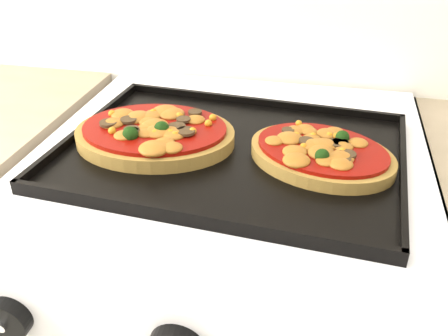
% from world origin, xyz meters
% --- Properties ---
extents(control_panel, '(0.60, 0.02, 0.09)m').
position_xyz_m(control_panel, '(0.03, 1.39, 0.85)').
color(control_panel, white).
rests_on(control_panel, stove).
extents(knob_left, '(0.05, 0.02, 0.05)m').
position_xyz_m(knob_left, '(-0.15, 1.37, 0.85)').
color(knob_left, black).
rests_on(knob_left, control_panel).
extents(baking_tray, '(0.51, 0.40, 0.02)m').
position_xyz_m(baking_tray, '(0.03, 1.68, 0.92)').
color(baking_tray, black).
rests_on(baking_tray, stove).
extents(pizza_left, '(0.25, 0.20, 0.04)m').
position_xyz_m(pizza_left, '(-0.09, 1.68, 0.94)').
color(pizza_left, '#A27A38').
rests_on(pizza_left, baking_tray).
extents(pizza_right, '(0.25, 0.22, 0.03)m').
position_xyz_m(pizza_right, '(0.16, 1.67, 0.94)').
color(pizza_right, '#A27A38').
rests_on(pizza_right, baking_tray).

